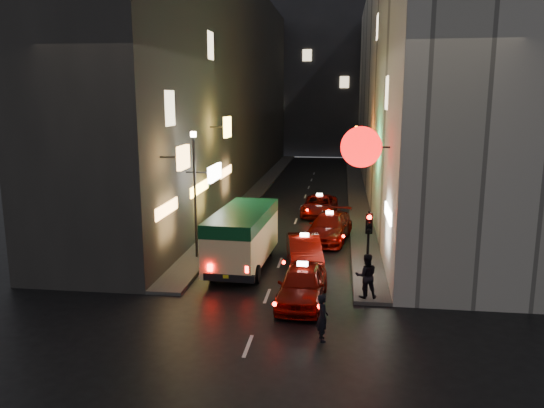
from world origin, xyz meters
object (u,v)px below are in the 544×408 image
at_px(minibus, 243,232).
at_px(traffic_light, 369,236).
at_px(pedestrian_crossing, 322,314).
at_px(lamp_post, 195,186).
at_px(taxi_near, 302,281).

height_order(minibus, traffic_light, traffic_light).
relative_size(pedestrian_crossing, lamp_post, 0.29).
relative_size(pedestrian_crossing, traffic_light, 0.52).
distance_m(minibus, traffic_light, 6.78).
xyz_separation_m(taxi_near, lamp_post, (-5.67, 5.02, 2.84)).
bearing_deg(lamp_post, pedestrian_crossing, -51.39).
bearing_deg(traffic_light, minibus, 147.54).
relative_size(taxi_near, pedestrian_crossing, 3.07).
xyz_separation_m(traffic_light, lamp_post, (-8.20, 4.53, 1.04)).
distance_m(minibus, lamp_post, 3.34).
bearing_deg(taxi_near, traffic_light, 11.04).
xyz_separation_m(taxi_near, pedestrian_crossing, (0.91, -3.22, 0.04)).
bearing_deg(lamp_post, taxi_near, -41.52).
relative_size(taxi_near, traffic_light, 1.61).
height_order(taxi_near, traffic_light, traffic_light).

